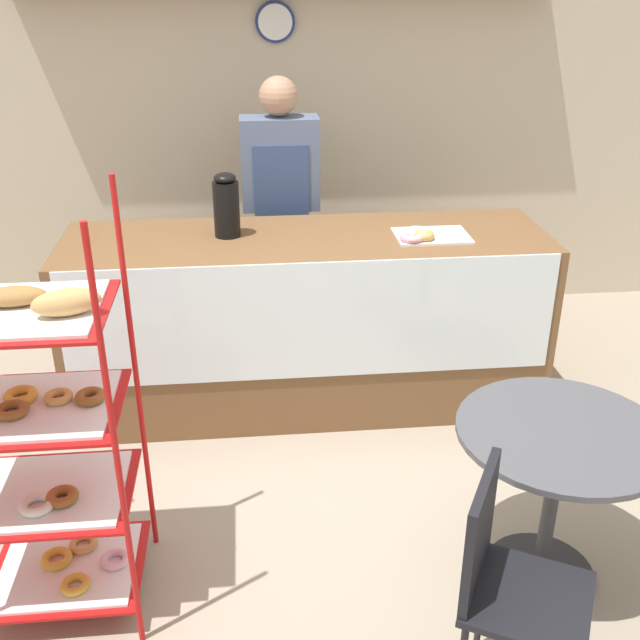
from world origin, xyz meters
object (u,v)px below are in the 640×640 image
(person_worker, at_px, (281,208))
(donut_tray_counter, at_px, (423,235))
(pastry_rack, at_px, (47,440))
(coffee_carafe, at_px, (226,206))
(cafe_chair, at_px, (504,573))
(cafe_table, at_px, (557,467))

(person_worker, xyz_separation_m, donut_tray_counter, (0.70, -0.76, 0.07))
(donut_tray_counter, bearing_deg, pastry_rack, -141.66)
(coffee_carafe, relative_size, donut_tray_counter, 0.87)
(cafe_chair, distance_m, donut_tray_counter, 1.99)
(coffee_carafe, bearing_deg, cafe_table, -51.04)
(person_worker, distance_m, cafe_chair, 2.77)
(cafe_table, xyz_separation_m, coffee_carafe, (-1.25, 1.55, 0.61))
(pastry_rack, bearing_deg, person_worker, 65.17)
(person_worker, height_order, cafe_table, person_worker)
(person_worker, bearing_deg, cafe_chair, -78.33)
(cafe_chair, height_order, donut_tray_counter, donut_tray_counter)
(person_worker, relative_size, cafe_table, 2.16)
(pastry_rack, bearing_deg, donut_tray_counter, 38.34)
(person_worker, xyz_separation_m, cafe_table, (0.94, -2.16, -0.40))
(cafe_table, xyz_separation_m, cafe_chair, (-0.38, -0.53, 0.01))
(cafe_chair, distance_m, coffee_carafe, 2.33)
(cafe_chair, bearing_deg, pastry_rack, 96.59)
(cafe_table, bearing_deg, donut_tray_counter, 99.54)
(donut_tray_counter, bearing_deg, coffee_carafe, 171.61)
(cafe_chair, height_order, coffee_carafe, coffee_carafe)
(pastry_rack, height_order, cafe_table, pastry_rack)
(cafe_table, bearing_deg, pastry_rack, 177.56)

